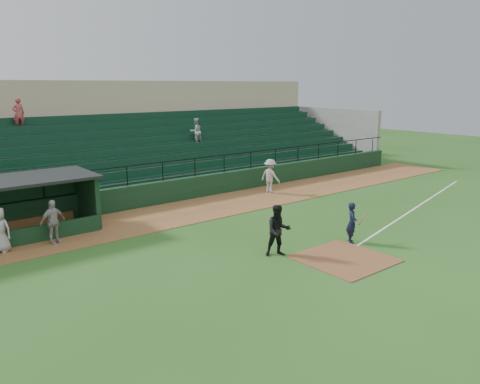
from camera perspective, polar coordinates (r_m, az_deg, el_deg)
ground at (r=18.01m, az=10.07°, el=-7.14°), size 90.00×90.00×0.00m
warning_track at (r=23.76m, az=-4.53°, el=-1.99°), size 40.00×4.00×0.03m
home_plate_dirt at (r=17.41m, az=12.56°, el=-7.92°), size 3.00×3.00×0.03m
foul_line at (r=24.93m, az=20.24°, el=-2.08°), size 17.49×4.44×0.01m
stadium_structure at (r=30.59m, az=-13.61°, el=5.41°), size 38.00×13.08×6.40m
batter_at_plate at (r=19.02m, az=13.47°, el=-3.63°), size 1.13×0.72×1.63m
umpire at (r=17.10m, az=4.69°, el=-4.70°), size 1.16×1.08×1.91m
runner at (r=26.92m, az=3.71°, el=1.96°), size 0.96×1.38×1.95m
dugout_player_a at (r=19.72m, az=-21.84°, el=-3.37°), size 1.09×0.64×1.74m
dugout_player_b at (r=19.48m, az=-27.24°, el=-4.13°), size 0.99×0.96×1.72m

